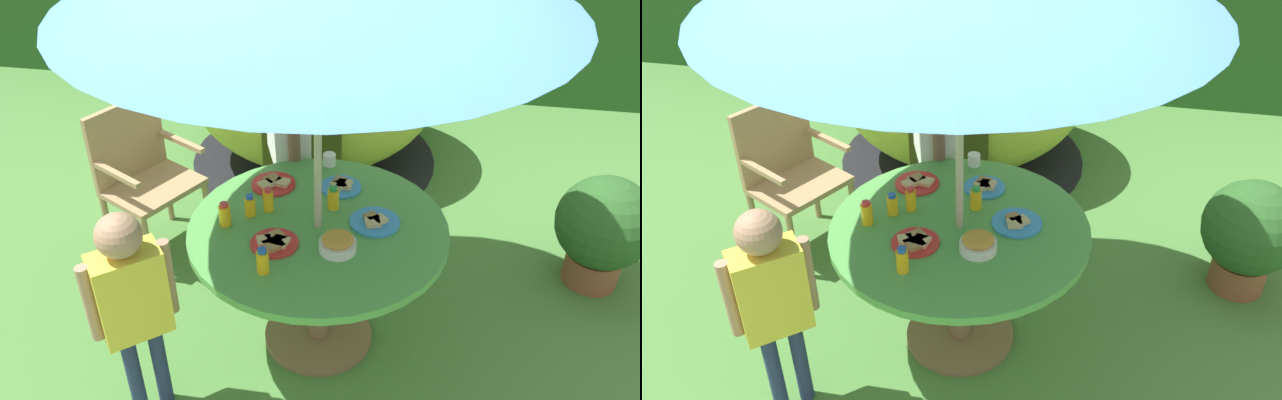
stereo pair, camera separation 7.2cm
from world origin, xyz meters
TOP-DOWN VIEW (x-y plane):
  - ground_plane at (0.00, 0.00)m, footprint 10.00×10.00m
  - garden_table at (0.00, 0.00)m, footprint 1.27×1.27m
  - wooden_chair at (-1.20, 0.65)m, footprint 0.62×0.66m
  - dome_tent at (-0.36, 1.89)m, footprint 2.03×2.03m
  - potted_plant at (1.54, 0.73)m, footprint 0.55×0.55m
  - child_in_white_shirt at (-0.32, 0.80)m, footprint 0.33×0.45m
  - child_in_yellow_shirt at (-0.72, -0.59)m, footprint 0.33×0.32m
  - snack_bowl at (0.12, -0.17)m, footprint 0.17×0.17m
  - plate_mid_right at (-0.18, -0.18)m, footprint 0.23×0.23m
  - plate_near_right at (-0.30, 0.32)m, footprint 0.23×0.23m
  - plate_mid_left at (0.27, 0.07)m, footprint 0.25×0.25m
  - plate_center_front at (0.06, 0.35)m, footprint 0.22×0.22m
  - juice_bottle_near_left at (0.05, 0.16)m, footprint 0.06×0.06m
  - juice_bottle_far_left at (-0.35, 0.04)m, footprint 0.05×0.05m
  - juice_bottle_far_right at (-0.27, 0.09)m, footprint 0.05×0.05m
  - juice_bottle_center_back at (-0.45, -0.07)m, footprint 0.06×0.06m
  - juice_bottle_front_edge at (-0.18, -0.38)m, footprint 0.06×0.06m
  - cup_near at (-0.03, 0.57)m, footprint 0.07×0.07m

SIDE VIEW (x-z plane):
  - ground_plane at x=0.00m, z-range -0.02..0.00m
  - potted_plant at x=1.54m, z-range 0.04..0.75m
  - wooden_chair at x=-1.20m, z-range 0.07..1.04m
  - garden_table at x=0.00m, z-range 0.23..0.99m
  - dome_tent at x=-0.36m, z-range -0.01..1.31m
  - child_in_yellow_shirt at x=-0.72m, z-range 0.16..1.31m
  - plate_mid_left at x=0.27m, z-range 0.75..0.78m
  - plate_near_right at x=-0.30m, z-range 0.75..0.78m
  - plate_center_front at x=0.06m, z-range 0.75..0.78m
  - plate_mid_right at x=-0.18m, z-range 0.75..0.78m
  - cup_near at x=-0.03m, z-range 0.75..0.82m
  - snack_bowl at x=0.12m, z-range 0.75..0.84m
  - juice_bottle_far_left at x=-0.35m, z-range 0.75..0.87m
  - juice_bottle_near_left at x=0.05m, z-range 0.75..0.87m
  - juice_bottle_center_back at x=-0.45m, z-range 0.75..0.88m
  - juice_bottle_far_right at x=-0.27m, z-range 0.75..0.88m
  - juice_bottle_front_edge at x=-0.18m, z-range 0.75..0.88m
  - child_in_white_shirt at x=-0.32m, z-range 0.20..1.63m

